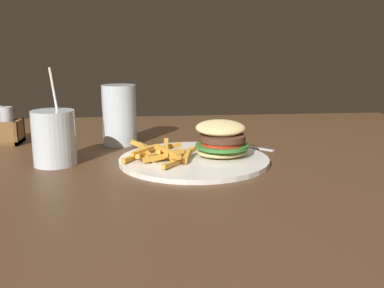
{
  "coord_description": "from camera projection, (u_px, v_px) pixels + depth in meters",
  "views": [
    {
      "loc": [
        0.0,
        -0.97,
        0.99
      ],
      "look_at": [
        0.1,
        -0.06,
        0.79
      ],
      "focal_mm": 42.0,
      "sensor_mm": 36.0,
      "label": 1
    }
  ],
  "objects": [
    {
      "name": "dining_table",
      "position": [
        145.0,
        194.0,
        1.01
      ],
      "size": [
        1.69,
        1.15,
        0.75
      ],
      "color": "#4C331E",
      "rests_on": "ground_plane"
    },
    {
      "name": "meal_plate_near",
      "position": [
        201.0,
        152.0,
        0.95
      ],
      "size": [
        0.32,
        0.32,
        0.09
      ],
      "color": "white",
      "rests_on": "dining_table"
    },
    {
      "name": "beer_glass",
      "position": [
        118.0,
        117.0,
        1.11
      ],
      "size": [
        0.08,
        0.08,
        0.15
      ],
      "color": "silver",
      "rests_on": "dining_table"
    },
    {
      "name": "juice_glass",
      "position": [
        52.0,
        140.0,
        0.92
      ],
      "size": [
        0.09,
        0.09,
        0.2
      ],
      "color": "silver",
      "rests_on": "dining_table"
    },
    {
      "name": "spoon",
      "position": [
        223.0,
        140.0,
        1.13
      ],
      "size": [
        0.14,
        0.14,
        0.02
      ],
      "rotation": [
        0.0,
        0.0,
        2.35
      ],
      "color": "silver",
      "rests_on": "dining_table"
    }
  ]
}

